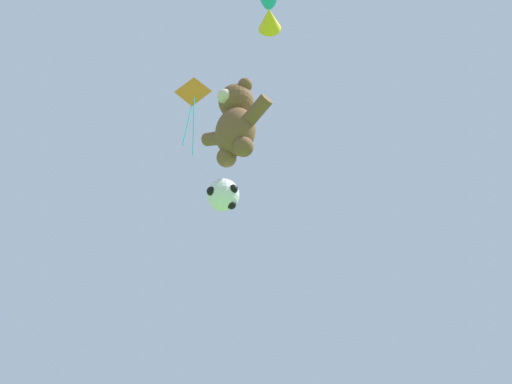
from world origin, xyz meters
name	(u,v)px	position (x,y,z in m)	size (l,w,h in m)	color
teddy_bear_kite	(235,122)	(1.32, 4.19, 9.74)	(2.11, 0.93, 2.14)	brown
soccer_ball_kite	(223,195)	(0.83, 4.33, 8.10)	(0.78, 0.78, 0.72)	white
fish_kite_teal	(269,5)	(2.33, 4.28, 12.86)	(1.55, 1.62, 0.57)	#19ADB2
diamond_kite	(193,98)	(-1.59, 5.10, 12.91)	(0.83, 0.78, 2.93)	orange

